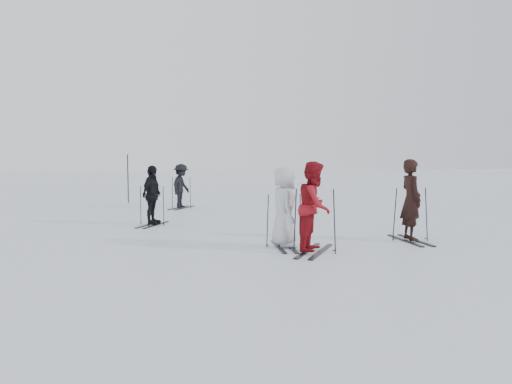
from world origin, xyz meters
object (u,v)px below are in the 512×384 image
skier_near_dark (411,201)px  skier_uphill_left (152,196)px  skier_red (315,208)px  piste_marker (128,178)px  skier_grey (284,208)px  skier_uphill_far (181,186)px

skier_near_dark → skier_uphill_left: size_ratio=1.11×
skier_near_dark → skier_red: 2.76m
skier_near_dark → piste_marker: piste_marker is taller
skier_uphill_left → piste_marker: piste_marker is taller
skier_grey → piste_marker: (-3.22, 11.94, 0.17)m
piste_marker → skier_uphill_left: bearing=-85.3°
skier_near_dark → skier_uphill_far: 9.94m
skier_grey → skier_uphill_left: size_ratio=1.02×
skier_uphill_left → skier_uphill_far: 4.82m
piste_marker → skier_grey: bearing=-74.9°
skier_red → skier_grey: 0.81m
skier_grey → piste_marker: size_ratio=0.83×
skier_red → piste_marker: bearing=51.3°
skier_uphill_far → piste_marker: bearing=65.8°
skier_near_dark → skier_red: (-2.67, -0.70, -0.02)m
skier_grey → skier_uphill_far: 9.03m
skier_uphill_far → piste_marker: 3.58m
skier_grey → skier_near_dark: bearing=-82.0°
skier_uphill_far → skier_grey: bearing=-139.4°
skier_near_dark → skier_uphill_far: size_ratio=1.13×
skier_uphill_far → skier_uphill_left: bearing=-163.5°
skier_red → skier_grey: skier_red is taller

